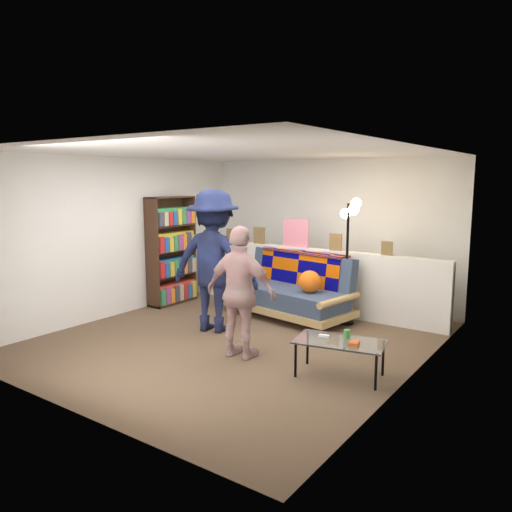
{
  "coord_description": "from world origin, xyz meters",
  "views": [
    {
      "loc": [
        3.79,
        -5.01,
        2.08
      ],
      "look_at": [
        0.0,
        0.4,
        1.05
      ],
      "focal_mm": 35.0,
      "sensor_mm": 36.0,
      "label": 1
    }
  ],
  "objects_px": {
    "bookshelf": "(172,254)",
    "person_right": "(241,293)",
    "futon_sofa": "(291,290)",
    "person_left": "(214,261)",
    "floor_lamp": "(350,236)",
    "coffee_table": "(340,343)"
  },
  "relations": [
    {
      "from": "bookshelf",
      "to": "person_right",
      "type": "bearing_deg",
      "value": -29.57
    },
    {
      "from": "futon_sofa",
      "to": "person_right",
      "type": "relative_size",
      "value": 1.38
    },
    {
      "from": "person_right",
      "to": "person_left",
      "type": "bearing_deg",
      "value": -38.61
    },
    {
      "from": "floor_lamp",
      "to": "person_right",
      "type": "bearing_deg",
      "value": -102.12
    },
    {
      "from": "bookshelf",
      "to": "floor_lamp",
      "type": "bearing_deg",
      "value": 11.27
    },
    {
      "from": "bookshelf",
      "to": "person_right",
      "type": "xyz_separation_m",
      "value": [
        2.51,
        -1.42,
        -0.06
      ]
    },
    {
      "from": "futon_sofa",
      "to": "coffee_table",
      "type": "relative_size",
      "value": 2.1
    },
    {
      "from": "floor_lamp",
      "to": "coffee_table",
      "type": "bearing_deg",
      "value": -67.53
    },
    {
      "from": "coffee_table",
      "to": "person_right",
      "type": "xyz_separation_m",
      "value": [
        -1.21,
        -0.13,
        0.41
      ]
    },
    {
      "from": "floor_lamp",
      "to": "person_left",
      "type": "height_order",
      "value": "person_left"
    },
    {
      "from": "bookshelf",
      "to": "person_right",
      "type": "relative_size",
      "value": 1.15
    },
    {
      "from": "floor_lamp",
      "to": "person_right",
      "type": "xyz_separation_m",
      "value": [
        -0.43,
        -2.01,
        -0.51
      ]
    },
    {
      "from": "coffee_table",
      "to": "person_right",
      "type": "bearing_deg",
      "value": -173.61
    },
    {
      "from": "person_right",
      "to": "bookshelf",
      "type": "bearing_deg",
      "value": -33.61
    },
    {
      "from": "floor_lamp",
      "to": "person_left",
      "type": "xyz_separation_m",
      "value": [
        -1.37,
        -1.36,
        -0.31
      ]
    },
    {
      "from": "coffee_table",
      "to": "floor_lamp",
      "type": "distance_m",
      "value": 2.22
    },
    {
      "from": "coffee_table",
      "to": "person_right",
      "type": "relative_size",
      "value": 0.65
    },
    {
      "from": "coffee_table",
      "to": "bookshelf",
      "type": "bearing_deg",
      "value": 160.88
    },
    {
      "from": "person_left",
      "to": "person_right",
      "type": "bearing_deg",
      "value": 132.42
    },
    {
      "from": "coffee_table",
      "to": "floor_lamp",
      "type": "height_order",
      "value": "floor_lamp"
    },
    {
      "from": "bookshelf",
      "to": "coffee_table",
      "type": "distance_m",
      "value": 3.96
    },
    {
      "from": "coffee_table",
      "to": "person_right",
      "type": "height_order",
      "value": "person_right"
    }
  ]
}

